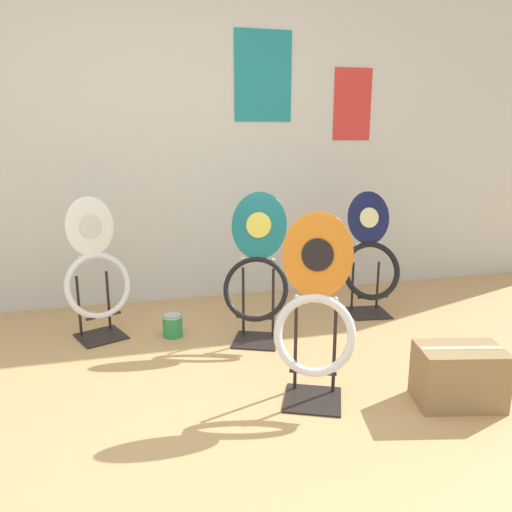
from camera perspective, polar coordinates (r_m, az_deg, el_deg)
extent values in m
plane|color=tan|center=(2.12, -3.59, -23.88)|extent=(14.00, 14.00, 0.00)
cube|color=silver|center=(3.91, -10.30, 13.63)|extent=(8.00, 0.06, 2.60)
cube|color=red|center=(4.27, 10.97, 16.64)|extent=(0.32, 0.01, 0.56)
cube|color=teal|center=(4.03, 0.82, 19.86)|extent=(0.45, 0.01, 0.67)
cube|color=black|center=(3.46, -17.28, -8.76)|extent=(0.37, 0.37, 0.01)
cylinder|color=black|center=(3.44, -19.58, -5.40)|extent=(0.02, 0.02, 0.40)
cylinder|color=black|center=(3.50, -16.53, -4.85)|extent=(0.02, 0.02, 0.40)
cylinder|color=black|center=(3.33, -17.02, -6.56)|extent=(0.21, 0.10, 0.02)
torus|color=silver|center=(3.33, -17.58, -3.25)|extent=(0.45, 0.30, 0.42)
ellipsoid|color=white|center=(3.31, -18.45, 3.24)|extent=(0.31, 0.17, 0.38)
ellipsoid|color=silver|center=(3.29, -18.36, 3.23)|extent=(0.13, 0.07, 0.14)
sphere|color=silver|center=(3.30, -19.49, -0.17)|extent=(0.02, 0.02, 0.02)
sphere|color=silver|center=(3.35, -16.75, 0.25)|extent=(0.02, 0.02, 0.02)
cube|color=black|center=(3.25, 0.01, -9.64)|extent=(0.37, 0.37, 0.01)
cylinder|color=black|center=(3.26, -1.46, -5.17)|extent=(0.02, 0.02, 0.45)
cylinder|color=black|center=(3.23, 1.97, -5.33)|extent=(0.02, 0.02, 0.45)
cylinder|color=black|center=(3.10, -0.20, -7.04)|extent=(0.21, 0.10, 0.02)
torus|color=black|center=(3.10, -0.05, -3.78)|extent=(0.46, 0.36, 0.38)
ellipsoid|color=#197075|center=(3.15, 0.35, 3.53)|extent=(0.38, 0.27, 0.42)
ellipsoid|color=#EADB4C|center=(3.14, 0.31, 3.56)|extent=(0.17, 0.11, 0.16)
sphere|color=silver|center=(3.15, -1.56, -0.32)|extent=(0.02, 0.02, 0.02)
sphere|color=silver|center=(3.13, 1.94, -0.44)|extent=(0.02, 0.02, 0.02)
cube|color=black|center=(2.60, 6.49, -15.99)|extent=(0.37, 0.37, 0.01)
cylinder|color=black|center=(2.59, 4.53, -10.42)|extent=(0.02, 0.02, 0.45)
cylinder|color=black|center=(2.58, 8.95, -10.61)|extent=(0.02, 0.02, 0.45)
cylinder|color=black|center=(2.45, 6.51, -13.09)|extent=(0.21, 0.11, 0.02)
torus|color=silver|center=(2.43, 6.69, -8.93)|extent=(0.43, 0.32, 0.38)
ellipsoid|color=orange|center=(2.41, 7.06, 0.14)|extent=(0.35, 0.23, 0.41)
ellipsoid|color=black|center=(2.40, 7.04, 0.13)|extent=(0.16, 0.10, 0.16)
sphere|color=silver|center=(2.44, 4.65, -4.68)|extent=(0.02, 0.02, 0.02)
sphere|color=silver|center=(2.43, 9.10, -4.87)|extent=(0.02, 0.02, 0.02)
cube|color=black|center=(3.81, 12.68, -6.35)|extent=(0.31, 0.31, 0.01)
cylinder|color=black|center=(3.80, 10.97, -3.37)|extent=(0.02, 0.02, 0.36)
cylinder|color=black|center=(3.87, 13.73, -3.23)|extent=(0.02, 0.02, 0.36)
cylinder|color=black|center=(3.70, 13.20, -4.58)|extent=(0.22, 0.04, 0.02)
torus|color=black|center=(3.70, 13.05, -1.64)|extent=(0.45, 0.25, 0.41)
ellipsoid|color=#141942|center=(3.73, 12.74, 4.28)|extent=(0.33, 0.15, 0.38)
ellipsoid|color=beige|center=(3.71, 12.82, 4.30)|extent=(0.15, 0.05, 0.14)
sphere|color=silver|center=(3.69, 11.54, 1.29)|extent=(0.02, 0.02, 0.02)
sphere|color=silver|center=(3.75, 14.05, 1.35)|extent=(0.02, 0.02, 0.02)
cylinder|color=#2D8E4C|center=(3.35, -9.51, -7.85)|extent=(0.13, 0.13, 0.14)
torus|color=silver|center=(3.32, -9.55, -6.79)|extent=(0.14, 0.14, 0.01)
cylinder|color=#B2B2B7|center=(3.32, -9.56, -6.66)|extent=(0.11, 0.11, 0.00)
cube|color=#93754C|center=(2.69, 22.16, -12.55)|extent=(0.45, 0.33, 0.29)
cube|color=#B7AD89|center=(2.63, 22.45, -9.68)|extent=(0.40, 0.12, 0.00)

